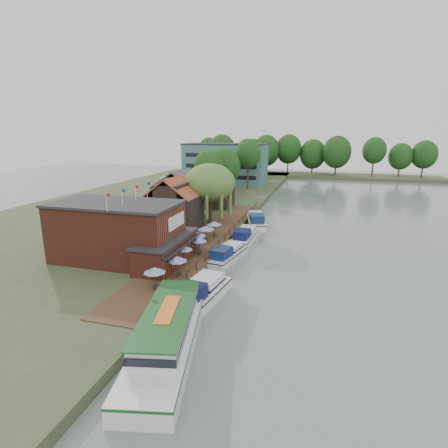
% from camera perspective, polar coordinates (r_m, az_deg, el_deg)
% --- Properties ---
extents(ground, '(260.00, 260.00, 0.00)m').
position_cam_1_polar(ground, '(41.34, 3.48, -8.67)').
color(ground, slate).
rests_on(ground, ground).
extents(land_bank, '(50.00, 140.00, 1.00)m').
position_cam_1_polar(land_bank, '(83.04, -11.68, 3.34)').
color(land_bank, '#384728').
rests_on(land_bank, ground).
extents(quay_deck, '(6.00, 50.00, 0.10)m').
position_cam_1_polar(quay_deck, '(52.06, -2.72, -2.46)').
color(quay_deck, '#47301E').
rests_on(quay_deck, land_bank).
extents(quay_rail, '(0.20, 49.00, 1.00)m').
position_cam_1_polar(quay_rail, '(51.62, 0.29, -2.07)').
color(quay_rail, black).
rests_on(quay_rail, land_bank).
extents(pub, '(20.00, 11.00, 7.30)m').
position_cam_1_polar(pub, '(43.88, -14.87, -1.32)').
color(pub, maroon).
rests_on(pub, land_bank).
extents(hotel_block, '(25.40, 12.40, 12.30)m').
position_cam_1_polar(hotel_block, '(111.62, 0.26, 9.91)').
color(hotel_block, '#38666B').
rests_on(hotel_block, land_bank).
extents(cottage_a, '(8.60, 7.60, 8.50)m').
position_cam_1_polar(cottage_a, '(57.14, -8.17, 3.30)').
color(cottage_a, black).
rests_on(cottage_a, land_bank).
extents(cottage_b, '(9.60, 8.60, 8.50)m').
position_cam_1_polar(cottage_b, '(67.34, -7.07, 5.05)').
color(cottage_b, beige).
rests_on(cottage_b, land_bank).
extents(cottage_c, '(7.60, 7.60, 8.50)m').
position_cam_1_polar(cottage_c, '(74.32, -1.51, 6.05)').
color(cottage_c, black).
rests_on(cottage_c, land_bank).
extents(willow, '(8.60, 8.60, 10.43)m').
position_cam_1_polar(willow, '(59.95, -2.31, 4.90)').
color(willow, '#476B2D').
rests_on(willow, land_bank).
extents(umbrella_0, '(2.23, 2.23, 2.38)m').
position_cam_1_polar(umbrella_0, '(35.89, -11.21, -8.71)').
color(umbrella_0, '#1B4398').
rests_on(umbrella_0, quay_deck).
extents(umbrella_1, '(2.19, 2.19, 2.38)m').
position_cam_1_polar(umbrella_1, '(38.49, -7.59, -6.91)').
color(umbrella_1, '#231C9A').
rests_on(umbrella_1, quay_deck).
extents(umbrella_2, '(2.14, 2.14, 2.38)m').
position_cam_1_polar(umbrella_2, '(41.97, -6.59, -5.03)').
color(umbrella_2, navy).
rests_on(umbrella_2, quay_deck).
extents(umbrella_3, '(2.09, 2.09, 2.38)m').
position_cam_1_polar(umbrella_3, '(44.98, -4.10, -3.61)').
color(umbrella_3, navy).
rests_on(umbrella_3, quay_deck).
extents(umbrella_4, '(2.18, 2.18, 2.38)m').
position_cam_1_polar(umbrella_4, '(47.14, -4.24, -2.75)').
color(umbrella_4, navy).
rests_on(umbrella_4, quay_deck).
extents(umbrella_5, '(2.46, 2.46, 2.38)m').
position_cam_1_polar(umbrella_5, '(50.26, -2.92, -1.62)').
color(umbrella_5, '#1B3796').
rests_on(umbrella_5, quay_deck).
extents(umbrella_6, '(2.23, 2.23, 2.38)m').
position_cam_1_polar(umbrella_6, '(52.79, -1.59, -0.81)').
color(umbrella_6, navy).
rests_on(umbrella_6, quay_deck).
extents(cruiser_0, '(4.86, 11.08, 2.63)m').
position_cam_1_polar(cruiser_0, '(34.87, -4.10, -10.93)').
color(cruiser_0, white).
rests_on(cruiser_0, ground).
extents(cruiser_1, '(4.63, 9.80, 2.26)m').
position_cam_1_polar(cruiser_1, '(46.02, 0.50, -4.66)').
color(cruiser_1, silver).
rests_on(cruiser_1, ground).
extents(cruiser_2, '(3.29, 9.68, 2.32)m').
position_cam_1_polar(cruiser_2, '(54.11, 3.40, -1.68)').
color(cruiser_2, white).
rests_on(cruiser_2, ground).
extents(cruiser_3, '(6.00, 10.83, 2.52)m').
position_cam_1_polar(cruiser_3, '(63.58, 5.27, 0.85)').
color(cruiser_3, white).
rests_on(cruiser_3, ground).
extents(tour_boat, '(7.38, 15.69, 3.31)m').
position_cam_1_polar(tour_boat, '(28.07, -9.37, -17.14)').
color(tour_boat, silver).
rests_on(tour_boat, ground).
extents(swan, '(0.44, 0.44, 0.44)m').
position_cam_1_polar(swan, '(31.86, -9.98, -16.00)').
color(swan, white).
rests_on(swan, ground).
extents(bank_tree_0, '(7.20, 7.20, 11.57)m').
position_cam_1_polar(bank_tree_0, '(85.71, -2.48, 8.22)').
color(bank_tree_0, '#143811').
rests_on(bank_tree_0, land_bank).
extents(bank_tree_1, '(8.62, 8.62, 11.82)m').
position_cam_1_polar(bank_tree_1, '(91.29, -0.05, 8.71)').
color(bank_tree_1, '#143811').
rests_on(bank_tree_1, land_bank).
extents(bank_tree_2, '(6.89, 6.89, 13.76)m').
position_cam_1_polar(bank_tree_2, '(98.11, 3.95, 9.66)').
color(bank_tree_2, '#143811').
rests_on(bank_tree_2, land_bank).
extents(bank_tree_3, '(7.30, 7.30, 13.66)m').
position_cam_1_polar(bank_tree_3, '(117.66, 4.66, 10.44)').
color(bank_tree_3, '#143811').
rests_on(bank_tree_3, land_bank).
extents(bank_tree_4, '(6.18, 6.18, 11.35)m').
position_cam_1_polar(bank_tree_4, '(125.94, 6.15, 10.15)').
color(bank_tree_4, '#143811').
rests_on(bank_tree_4, land_bank).
extents(bank_tree_5, '(8.15, 8.15, 12.30)m').
position_cam_1_polar(bank_tree_5, '(135.32, 4.59, 10.70)').
color(bank_tree_5, '#143811').
rests_on(bank_tree_5, land_bank).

